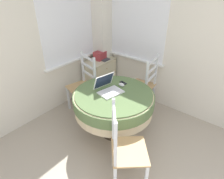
{
  "coord_description": "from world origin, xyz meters",
  "views": [
    {
      "loc": [
        -0.69,
        0.04,
        2.15
      ],
      "look_at": [
        1.29,
        1.63,
        0.65
      ],
      "focal_mm": 32.0,
      "sensor_mm": 36.0,
      "label": 1
    }
  ],
  "objects_px": {
    "dining_chair_camera_near": "(125,150)",
    "book_on_cabinet": "(103,59)",
    "dining_chair_near_right_window": "(144,86)",
    "round_dining_table": "(114,102)",
    "storage_box": "(100,55)",
    "computer_mouse": "(122,85)",
    "corner_cabinet": "(100,76)",
    "cell_phone": "(123,83)",
    "dining_chair_near_back_window": "(83,86)",
    "laptop": "(108,88)"
  },
  "relations": [
    {
      "from": "dining_chair_camera_near",
      "to": "storage_box",
      "type": "relative_size",
      "value": 4.89
    },
    {
      "from": "dining_chair_near_back_window",
      "to": "computer_mouse",
      "type": "bearing_deg",
      "value": -85.04
    },
    {
      "from": "storage_box",
      "to": "cell_phone",
      "type": "bearing_deg",
      "value": -120.16
    },
    {
      "from": "cell_phone",
      "to": "dining_chair_near_back_window",
      "type": "distance_m",
      "value": 0.77
    },
    {
      "from": "dining_chair_near_back_window",
      "to": "dining_chair_near_right_window",
      "type": "relative_size",
      "value": 1.0
    },
    {
      "from": "dining_chair_camera_near",
      "to": "corner_cabinet",
      "type": "bearing_deg",
      "value": 49.57
    },
    {
      "from": "round_dining_table",
      "to": "cell_phone",
      "type": "relative_size",
      "value": 9.23
    },
    {
      "from": "computer_mouse",
      "to": "dining_chair_camera_near",
      "type": "relative_size",
      "value": 0.09
    },
    {
      "from": "computer_mouse",
      "to": "dining_chair_near_right_window",
      "type": "xyz_separation_m",
      "value": [
        0.58,
        -0.04,
        -0.26
      ]
    },
    {
      "from": "dining_chair_near_right_window",
      "to": "book_on_cabinet",
      "type": "bearing_deg",
      "value": 84.58
    },
    {
      "from": "computer_mouse",
      "to": "cell_phone",
      "type": "xyz_separation_m",
      "value": [
        0.09,
        0.04,
        -0.02
      ]
    },
    {
      "from": "computer_mouse",
      "to": "round_dining_table",
      "type": "bearing_deg",
      "value": -171.81
    },
    {
      "from": "cell_phone",
      "to": "dining_chair_near_back_window",
      "type": "relative_size",
      "value": 0.12
    },
    {
      "from": "corner_cabinet",
      "to": "computer_mouse",
      "type": "bearing_deg",
      "value": -121.76
    },
    {
      "from": "round_dining_table",
      "to": "cell_phone",
      "type": "distance_m",
      "value": 0.35
    },
    {
      "from": "round_dining_table",
      "to": "dining_chair_near_back_window",
      "type": "xyz_separation_m",
      "value": [
        0.16,
        0.79,
        -0.1
      ]
    },
    {
      "from": "round_dining_table",
      "to": "cell_phone",
      "type": "bearing_deg",
      "value": 12.42
    },
    {
      "from": "dining_chair_near_back_window",
      "to": "corner_cabinet",
      "type": "distance_m",
      "value": 0.74
    },
    {
      "from": "book_on_cabinet",
      "to": "round_dining_table",
      "type": "bearing_deg",
      "value": -132.23
    },
    {
      "from": "book_on_cabinet",
      "to": "dining_chair_camera_near",
      "type": "bearing_deg",
      "value": -132.24
    },
    {
      "from": "computer_mouse",
      "to": "cell_phone",
      "type": "height_order",
      "value": "computer_mouse"
    },
    {
      "from": "dining_chair_camera_near",
      "to": "corner_cabinet",
      "type": "relative_size",
      "value": 1.51
    },
    {
      "from": "laptop",
      "to": "dining_chair_near_right_window",
      "type": "bearing_deg",
      "value": -6.73
    },
    {
      "from": "computer_mouse",
      "to": "book_on_cabinet",
      "type": "relative_size",
      "value": 0.35
    },
    {
      "from": "dining_chair_near_back_window",
      "to": "book_on_cabinet",
      "type": "relative_size",
      "value": 3.96
    },
    {
      "from": "storage_box",
      "to": "round_dining_table",
      "type": "bearing_deg",
      "value": -130.17
    },
    {
      "from": "computer_mouse",
      "to": "dining_chair_near_back_window",
      "type": "relative_size",
      "value": 0.09
    },
    {
      "from": "cell_phone",
      "to": "computer_mouse",
      "type": "bearing_deg",
      "value": -157.35
    },
    {
      "from": "book_on_cabinet",
      "to": "storage_box",
      "type": "bearing_deg",
      "value": 123.42
    },
    {
      "from": "computer_mouse",
      "to": "corner_cabinet",
      "type": "distance_m",
      "value": 1.24
    },
    {
      "from": "dining_chair_camera_near",
      "to": "book_on_cabinet",
      "type": "bearing_deg",
      "value": 47.76
    },
    {
      "from": "dining_chair_near_right_window",
      "to": "book_on_cabinet",
      "type": "distance_m",
      "value": 1.03
    },
    {
      "from": "dining_chair_near_back_window",
      "to": "storage_box",
      "type": "relative_size",
      "value": 4.89
    },
    {
      "from": "corner_cabinet",
      "to": "book_on_cabinet",
      "type": "relative_size",
      "value": 2.62
    },
    {
      "from": "storage_box",
      "to": "computer_mouse",
      "type": "bearing_deg",
      "value": -122.91
    },
    {
      "from": "dining_chair_near_right_window",
      "to": "storage_box",
      "type": "relative_size",
      "value": 4.89
    },
    {
      "from": "dining_chair_near_back_window",
      "to": "corner_cabinet",
      "type": "bearing_deg",
      "value": 19.37
    },
    {
      "from": "storage_box",
      "to": "dining_chair_near_right_window",
      "type": "bearing_deg",
      "value": -93.69
    },
    {
      "from": "dining_chair_near_back_window",
      "to": "corner_cabinet",
      "type": "xyz_separation_m",
      "value": [
        0.68,
        0.24,
        -0.14
      ]
    },
    {
      "from": "laptop",
      "to": "book_on_cabinet",
      "type": "bearing_deg",
      "value": 44.84
    },
    {
      "from": "round_dining_table",
      "to": "storage_box",
      "type": "bearing_deg",
      "value": 49.83
    },
    {
      "from": "computer_mouse",
      "to": "book_on_cabinet",
      "type": "height_order",
      "value": "computer_mouse"
    },
    {
      "from": "computer_mouse",
      "to": "book_on_cabinet",
      "type": "bearing_deg",
      "value": 54.84
    },
    {
      "from": "laptop",
      "to": "corner_cabinet",
      "type": "height_order",
      "value": "laptop"
    },
    {
      "from": "computer_mouse",
      "to": "storage_box",
      "type": "height_order",
      "value": "storage_box"
    },
    {
      "from": "laptop",
      "to": "book_on_cabinet",
      "type": "relative_size",
      "value": 1.45
    },
    {
      "from": "computer_mouse",
      "to": "storage_box",
      "type": "distance_m",
      "value": 1.2
    },
    {
      "from": "laptop",
      "to": "dining_chair_near_right_window",
      "type": "xyz_separation_m",
      "value": [
        0.82,
        -0.1,
        -0.29
      ]
    },
    {
      "from": "dining_chair_camera_near",
      "to": "storage_box",
      "type": "xyz_separation_m",
      "value": [
        1.42,
        1.63,
        0.28
      ]
    },
    {
      "from": "round_dining_table",
      "to": "book_on_cabinet",
      "type": "distance_m",
      "value": 1.35
    }
  ]
}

